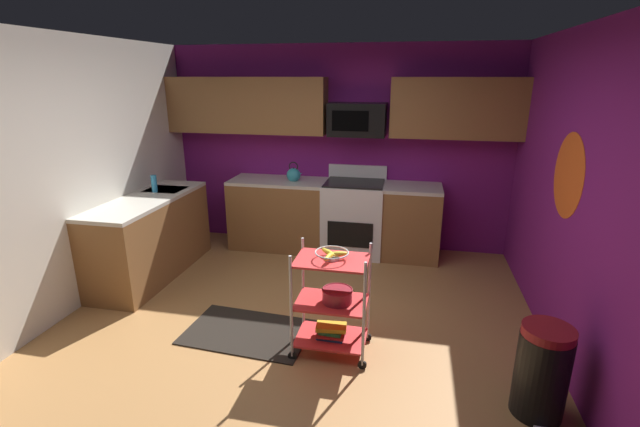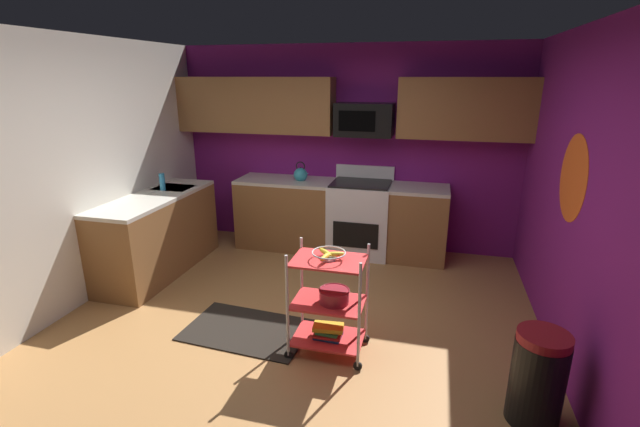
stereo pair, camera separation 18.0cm
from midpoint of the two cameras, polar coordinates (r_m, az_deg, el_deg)
floor at (r=4.09m, az=-2.81°, el=-15.80°), size 4.40×4.80×0.04m
wall_back at (r=5.85m, az=4.18°, el=8.34°), size 4.52×0.06×2.60m
wall_left at (r=4.71m, az=-29.99°, el=3.84°), size 0.06×4.80×2.60m
wall_right at (r=3.58m, az=33.27°, el=-0.35°), size 0.06×4.80×2.60m
wall_flower_decal at (r=4.02m, az=30.99°, el=3.92°), size 0.00×0.69×0.69m
counter_run at (r=5.51m, az=-5.19°, el=-1.22°), size 3.55×2.31×0.92m
oven_range at (r=5.69m, az=6.12°, el=-0.51°), size 0.76×0.65×1.10m
upper_cabinets at (r=5.61m, az=3.30°, el=13.62°), size 4.40×0.33×0.70m
microwave at (r=5.54m, az=6.69°, el=11.93°), size 0.70×0.39×0.40m
rolling_cart at (r=3.67m, az=2.54°, el=-11.37°), size 0.64×0.42×0.91m
fruit_bowl at (r=3.48m, az=2.63°, el=-5.27°), size 0.27×0.27×0.07m
mixing_bowl_large at (r=3.63m, az=3.29°, el=-10.55°), size 0.25×0.25×0.11m
book_stack at (r=3.80m, az=2.48°, el=-14.96°), size 0.26×0.19×0.11m
kettle at (r=5.71m, az=-1.61°, el=5.05°), size 0.21×0.18×0.26m
dish_soap_bottle at (r=5.50m, az=-18.82°, el=3.90°), size 0.06×0.06×0.20m
trash_can at (r=3.42m, az=27.72°, el=-18.35°), size 0.34×0.42×0.66m
floor_rug at (r=4.19m, az=-8.15°, el=-14.66°), size 1.14×0.77×0.01m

